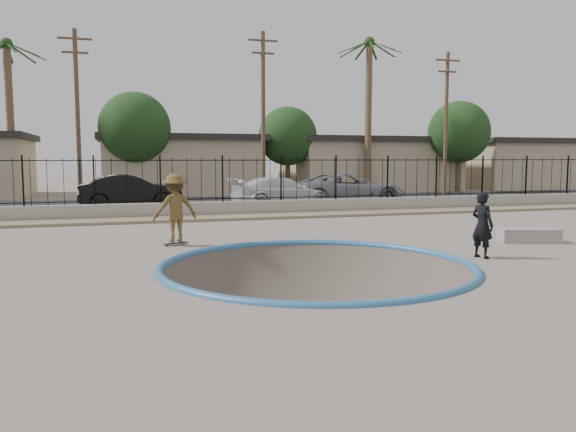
% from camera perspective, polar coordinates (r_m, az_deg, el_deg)
% --- Properties ---
extents(ground, '(120.00, 120.00, 2.20)m').
position_cam_1_polar(ground, '(25.13, -7.30, -2.11)').
color(ground, slate).
rests_on(ground, ground).
extents(bowl_pit, '(6.84, 6.84, 1.80)m').
position_cam_1_polar(bowl_pit, '(12.50, 2.89, -5.14)').
color(bowl_pit, '#51463E').
rests_on(bowl_pit, ground).
extents(coping_ring, '(7.04, 7.04, 0.20)m').
position_cam_1_polar(coping_ring, '(12.50, 2.89, -5.14)').
color(coping_ring, '#2E6797').
rests_on(coping_ring, ground).
extents(rock_strip, '(42.00, 1.60, 0.11)m').
position_cam_1_polar(rock_strip, '(22.25, -6.10, -0.14)').
color(rock_strip, tan).
rests_on(rock_strip, ground).
extents(retaining_wall, '(42.00, 0.45, 0.60)m').
position_cam_1_polar(retaining_wall, '(23.30, -6.63, 0.73)').
color(retaining_wall, gray).
rests_on(retaining_wall, ground).
extents(fence, '(40.00, 0.04, 1.80)m').
position_cam_1_polar(fence, '(23.23, -6.66, 3.68)').
color(fence, black).
rests_on(fence, retaining_wall).
extents(street, '(90.00, 8.00, 0.04)m').
position_cam_1_polar(street, '(29.92, -8.96, 1.30)').
color(street, black).
rests_on(street, ground).
extents(house_center, '(10.60, 8.60, 3.90)m').
position_cam_1_polar(house_center, '(39.25, -10.98, 5.21)').
color(house_center, tan).
rests_on(house_center, ground).
extents(house_east, '(12.60, 8.60, 3.90)m').
position_cam_1_polar(house_east, '(43.06, 7.96, 5.32)').
color(house_east, tan).
rests_on(house_east, ground).
extents(house_east_far, '(11.60, 8.60, 3.90)m').
position_cam_1_polar(house_east_far, '(50.59, 22.54, 5.01)').
color(house_east_far, tan).
rests_on(house_east_far, ground).
extents(palm_mid, '(2.30, 2.30, 9.30)m').
position_cam_1_polar(palm_mid, '(37.23, -26.53, 11.94)').
color(palm_mid, brown).
rests_on(palm_mid, ground).
extents(palm_right, '(2.30, 2.30, 10.30)m').
position_cam_1_polar(palm_right, '(38.45, 8.21, 13.24)').
color(palm_right, brown).
rests_on(palm_right, ground).
extents(utility_pole_left, '(1.70, 0.24, 9.00)m').
position_cam_1_polar(utility_pole_left, '(31.66, -20.60, 9.74)').
color(utility_pole_left, '#473323').
rests_on(utility_pole_left, ground).
extents(utility_pole_mid, '(1.70, 0.24, 9.50)m').
position_cam_1_polar(utility_pole_mid, '(32.67, -2.53, 10.42)').
color(utility_pole_mid, '#473323').
rests_on(utility_pole_mid, ground).
extents(utility_pole_right, '(1.70, 0.24, 9.00)m').
position_cam_1_polar(utility_pole_right, '(37.51, 15.75, 9.24)').
color(utility_pole_right, '#473323').
rests_on(utility_pole_right, ground).
extents(street_tree_left, '(4.32, 4.32, 6.36)m').
position_cam_1_polar(street_tree_left, '(35.59, -15.30, 8.61)').
color(street_tree_left, '#473323').
rests_on(street_tree_left, ground).
extents(street_tree_mid, '(3.96, 3.96, 5.83)m').
position_cam_1_polar(street_tree_mid, '(38.23, -0.03, 8.10)').
color(street_tree_mid, '#473323').
rests_on(street_tree_mid, ground).
extents(street_tree_right, '(4.32, 4.32, 6.36)m').
position_cam_1_polar(street_tree_right, '(41.63, 16.98, 8.15)').
color(street_tree_right, '#473323').
rests_on(street_tree_right, ground).
extents(skater, '(1.32, 0.90, 1.87)m').
position_cam_1_polar(skater, '(15.67, -11.40, 0.46)').
color(skater, olive).
rests_on(skater, ground).
extents(skateboard, '(0.72, 0.43, 0.06)m').
position_cam_1_polar(skateboard, '(15.78, -11.33, -2.74)').
color(skateboard, black).
rests_on(skateboard, ground).
extents(videographer, '(0.53, 0.66, 1.59)m').
position_cam_1_polar(videographer, '(14.21, 19.14, -0.88)').
color(videographer, black).
rests_on(videographer, ground).
extents(concrete_ledge, '(1.74, 1.20, 0.40)m').
position_cam_1_polar(concrete_ledge, '(17.38, 23.27, -1.82)').
color(concrete_ledge, gray).
rests_on(concrete_ledge, ground).
extents(car_b, '(4.85, 1.94, 1.57)m').
position_cam_1_polar(car_b, '(27.58, -15.71, 2.43)').
color(car_b, black).
rests_on(car_b, street).
extents(car_c, '(5.12, 2.48, 1.44)m').
position_cam_1_polar(car_c, '(27.08, -0.63, 2.46)').
color(car_c, silver).
rests_on(car_c, street).
extents(car_d, '(5.83, 2.96, 1.58)m').
position_cam_1_polar(car_d, '(28.80, 6.22, 2.77)').
color(car_d, gray).
rests_on(car_d, street).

